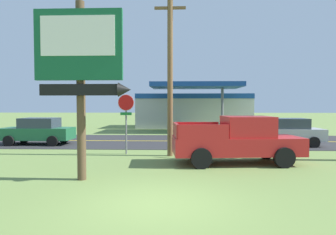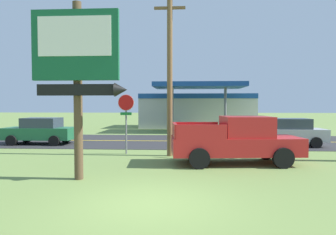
# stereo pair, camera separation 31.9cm
# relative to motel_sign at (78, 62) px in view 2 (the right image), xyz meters

# --- Properties ---
(ground_plane) EXTENTS (180.00, 180.00, 0.00)m
(ground_plane) POSITION_rel_motel_sign_xyz_m (2.52, -2.24, -3.80)
(ground_plane) COLOR olive
(road_asphalt) EXTENTS (140.00, 8.00, 0.02)m
(road_asphalt) POSITION_rel_motel_sign_xyz_m (2.52, 10.76, -3.79)
(road_asphalt) COLOR #2B2B2D
(road_asphalt) RESTS_ON ground
(road_centre_line) EXTENTS (126.00, 0.20, 0.01)m
(road_centre_line) POSITION_rel_motel_sign_xyz_m (2.52, 10.76, -3.77)
(road_centre_line) COLOR gold
(road_centre_line) RESTS_ON road_asphalt
(motel_sign) EXTENTS (3.04, 0.54, 5.73)m
(motel_sign) POSITION_rel_motel_sign_xyz_m (0.00, 0.00, 0.00)
(motel_sign) COLOR brown
(motel_sign) RESTS_ON ground
(stop_sign) EXTENTS (0.80, 0.08, 2.95)m
(stop_sign) POSITION_rel_motel_sign_xyz_m (0.46, 5.36, -1.77)
(stop_sign) COLOR slate
(stop_sign) RESTS_ON ground
(utility_pole) EXTENTS (1.64, 0.26, 8.29)m
(utility_pole) POSITION_rel_motel_sign_xyz_m (2.65, 4.92, 0.61)
(utility_pole) COLOR brown
(utility_pole) RESTS_ON ground
(gas_station) EXTENTS (12.00, 11.50, 4.40)m
(gas_station) POSITION_rel_motel_sign_xyz_m (4.56, 23.88, -1.85)
(gas_station) COLOR beige
(gas_station) RESTS_ON ground
(pickup_red_parked_on_lawn) EXTENTS (5.35, 2.59, 1.96)m
(pickup_red_parked_on_lawn) POSITION_rel_motel_sign_xyz_m (5.52, 3.12, -2.83)
(pickup_red_parked_on_lawn) COLOR red
(pickup_red_parked_on_lawn) RESTS_ON ground
(car_green_mid_lane) EXTENTS (4.20, 2.00, 1.64)m
(car_green_mid_lane) POSITION_rel_motel_sign_xyz_m (-5.59, 8.76, -2.97)
(car_green_mid_lane) COLOR #1E6038
(car_green_mid_lane) RESTS_ON ground
(car_silver_far_lane) EXTENTS (4.20, 2.00, 1.64)m
(car_silver_far_lane) POSITION_rel_motel_sign_xyz_m (9.43, 8.76, -2.97)
(car_silver_far_lane) COLOR #A8AAAF
(car_silver_far_lane) RESTS_ON ground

